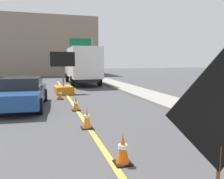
% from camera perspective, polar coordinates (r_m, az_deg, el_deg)
% --- Properties ---
extents(lane_center_stripe, '(0.14, 36.00, 0.01)m').
position_cam_1_polar(lane_center_stripe, '(6.22, -3.76, -12.68)').
color(lane_center_stripe, yellow).
rests_on(lane_center_stripe, ground).
extents(roadwork_sign, '(1.63, 0.07, 2.33)m').
position_cam_1_polar(roadwork_sign, '(3.15, 26.14, -5.56)').
color(roadwork_sign, '#593819').
rests_on(roadwork_sign, ground).
extents(arrow_board_trailer, '(1.60, 1.86, 2.70)m').
position_cam_1_polar(arrow_board_trailer, '(15.22, -12.23, 0.93)').
color(arrow_board_trailer, orange).
rests_on(arrow_board_trailer, ground).
extents(box_truck, '(2.58, 7.13, 3.23)m').
position_cam_1_polar(box_truck, '(20.52, -7.57, 6.25)').
color(box_truck, black).
rests_on(box_truck, ground).
extents(pickup_car, '(2.20, 4.62, 1.38)m').
position_cam_1_polar(pickup_car, '(10.98, -21.75, -0.72)').
color(pickup_car, navy).
rests_on(pickup_car, ground).
extents(highway_guide_sign, '(2.79, 0.26, 5.00)m').
position_cam_1_polar(highway_guide_sign, '(27.94, -6.70, 9.93)').
color(highway_guide_sign, gray).
rests_on(highway_guide_sign, ground).
extents(far_building_block, '(16.78, 7.79, 8.43)m').
position_cam_1_polar(far_building_block, '(36.46, -18.09, 10.25)').
color(far_building_block, gray).
rests_on(far_building_block, ground).
extents(traffic_cone_near_sign, '(0.36, 0.36, 0.65)m').
position_cam_1_polar(traffic_cone_near_sign, '(4.81, 2.73, -14.83)').
color(traffic_cone_near_sign, black).
rests_on(traffic_cone_near_sign, ground).
extents(traffic_cone_mid_lane, '(0.36, 0.36, 0.69)m').
position_cam_1_polar(traffic_cone_mid_lane, '(7.19, -6.40, -7.16)').
color(traffic_cone_mid_lane, black).
rests_on(traffic_cone_mid_lane, ground).
extents(traffic_cone_far_lane, '(0.36, 0.36, 0.60)m').
position_cam_1_polar(traffic_cone_far_lane, '(9.77, -9.12, -3.60)').
color(traffic_cone_far_lane, black).
rests_on(traffic_cone_far_lane, ground).
extents(traffic_cone_curbside, '(0.36, 0.36, 0.60)m').
position_cam_1_polar(traffic_cone_curbside, '(12.76, -13.05, -1.14)').
color(traffic_cone_curbside, black).
rests_on(traffic_cone_curbside, ground).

